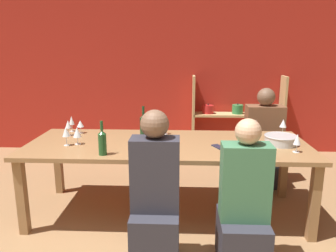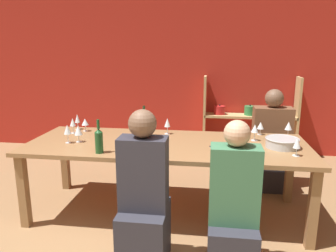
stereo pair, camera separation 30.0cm
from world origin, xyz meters
name	(u,v)px [view 1 (the left image)]	position (x,y,z in m)	size (l,w,h in m)	color
wall_back_red	(168,70)	(0.00, 3.83, 1.35)	(8.80, 0.06, 2.70)	red
shelf_unit	(237,125)	(1.13, 3.63, 0.49)	(1.44, 0.30, 1.27)	tan
dining_table	(168,150)	(0.10, 1.60, 0.69)	(2.78, 1.06, 0.76)	olive
mixing_bowl	(281,139)	(1.21, 1.60, 0.81)	(0.32, 0.32, 0.09)	#B7BABC
wine_bottle_green	(102,142)	(-0.46, 1.20, 0.88)	(0.07, 0.07, 0.31)	#1E4C23
wine_bottle_dark	(144,126)	(-0.16, 1.73, 0.90)	(0.08, 0.08, 0.35)	#19381E
wine_glass_red_a	(256,124)	(1.07, 2.06, 0.86)	(0.07, 0.07, 0.14)	white
wine_glass_empty_a	(283,124)	(1.35, 2.00, 0.88)	(0.08, 0.08, 0.17)	white
wine_glass_empty_b	(68,125)	(-0.98, 1.84, 0.88)	(0.07, 0.07, 0.17)	white
wine_glass_white_a	(77,133)	(-0.78, 1.52, 0.88)	(0.08, 0.08, 0.17)	white
wine_glass_red_b	(238,147)	(0.72, 1.16, 0.86)	(0.08, 0.08, 0.14)	white
wine_glass_red_c	(72,121)	(-1.01, 2.02, 0.89)	(0.06, 0.06, 0.18)	white
wine_glass_white_b	(66,132)	(-0.88, 1.47, 0.90)	(0.07, 0.07, 0.19)	white
wine_glass_red_d	(253,127)	(0.98, 1.81, 0.88)	(0.07, 0.07, 0.17)	white
wine_glass_empty_c	(80,124)	(-0.89, 1.95, 0.87)	(0.08, 0.08, 0.15)	white
wine_glass_red_e	(297,140)	(1.28, 1.35, 0.88)	(0.07, 0.07, 0.17)	white
wine_glass_empty_d	(165,123)	(0.06, 1.95, 0.89)	(0.07, 0.07, 0.18)	white
cell_phone	(218,147)	(0.59, 1.48, 0.77)	(0.13, 0.17, 0.01)	#1E2338
person_near_a	(156,211)	(0.05, 0.74, 0.47)	(0.36, 0.45, 1.26)	#2D2D38
person_far_a	(263,149)	(1.27, 2.50, 0.44)	(0.46, 0.57, 1.21)	#2D2D38
person_near_b	(243,214)	(0.72, 0.78, 0.44)	(0.37, 0.46, 1.19)	#2D2D38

